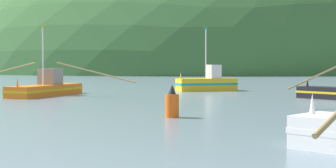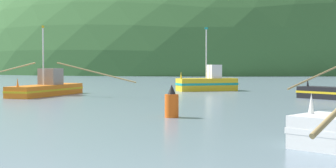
{
  "view_description": "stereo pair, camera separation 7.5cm",
  "coord_description": "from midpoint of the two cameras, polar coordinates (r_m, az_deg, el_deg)",
  "views": [
    {
      "loc": [
        5.99,
        -6.54,
        2.73
      ],
      "look_at": [
        -1.48,
        26.16,
        1.4
      ],
      "focal_mm": 52.91,
      "sensor_mm": 36.0,
      "label": 1
    },
    {
      "loc": [
        6.06,
        -6.52,
        2.73
      ],
      "look_at": [
        -1.48,
        26.16,
        1.4
      ],
      "focal_mm": 52.91,
      "sensor_mm": 36.0,
      "label": 2
    }
  ],
  "objects": [
    {
      "name": "hill_mid_right",
      "position": [
        195.59,
        12.01,
        1.42
      ],
      "size": [
        171.77,
        137.42,
        53.21
      ],
      "primitive_type": "ellipsoid",
      "color": "#47703D",
      "rests_on": "ground"
    },
    {
      "name": "hill_far_right",
      "position": [
        223.71,
        -4.44,
        1.56
      ],
      "size": [
        216.41,
        173.13,
        94.26
      ],
      "primitive_type": "ellipsoid",
      "color": "#2D562D",
      "rests_on": "ground"
    },
    {
      "name": "hill_far_left",
      "position": [
        178.03,
        1.43,
        1.39
      ],
      "size": [
        163.39,
        130.72,
        89.9
      ],
      "primitive_type": "ellipsoid",
      "color": "#386633",
      "rests_on": "ground"
    },
    {
      "name": "fishing_boat_yellow",
      "position": [
        51.34,
        4.5,
        0.13
      ],
      "size": [
        6.38,
        4.94,
        6.56
      ],
      "rotation": [
        0.0,
        0.0,
        3.68
      ],
      "color": "gold",
      "rests_on": "ground"
    },
    {
      "name": "fishing_boat_orange",
      "position": [
        44.67,
        -13.84,
        -0.43
      ],
      "size": [
        16.86,
        9.37,
        6.08
      ],
      "rotation": [
        0.0,
        0.0,
        4.62
      ],
      "color": "orange",
      "rests_on": "ground"
    },
    {
      "name": "channel_buoy",
      "position": [
        25.44,
        0.38,
        -2.28
      ],
      "size": [
        0.71,
        0.71,
        1.7
      ],
      "color": "#E55914",
      "rests_on": "ground"
    }
  ]
}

